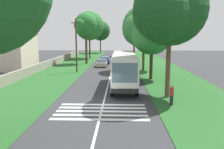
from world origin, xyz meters
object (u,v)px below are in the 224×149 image
object	(u,v)px
trailing_car_0	(102,63)
roadside_tree_right_1	(134,29)
coach_bus	(124,68)
roadside_building	(4,47)
roadside_tree_left_3	(89,26)
roadside_tree_right_3	(167,11)
pedestrian	(172,95)
roadside_tree_left_1	(85,25)
roadside_tree_left_0	(100,31)
utility_pole	(76,45)
roadside_tree_right_2	(143,28)
trailing_car_1	(105,60)
roadside_tree_right_0	(151,35)

from	to	relation	value
trailing_car_0	roadside_tree_right_1	size ratio (longest dim) A/B	0.38
coach_bus	roadside_building	size ratio (longest dim) A/B	1.16
roadside_tree_right_1	roadside_tree_left_3	bearing A→B (deg)	129.14
roadside_tree_right_3	roadside_tree_right_1	bearing A→B (deg)	0.22
coach_bus	pedestrian	xyz separation A→B (m)	(-7.00, -3.74, -1.24)
roadside_tree_right_1	roadside_tree_right_3	world-z (taller)	roadside_tree_right_1
roadside_tree_left_1	roadside_tree_left_0	bearing A→B (deg)	-0.25
roadside_building	utility_pole	bearing A→B (deg)	-105.00
roadside_tree_left_0	roadside_tree_right_3	bearing A→B (deg)	-169.77
utility_pole	roadside_building	xyz separation A→B (m)	(3.47, 12.94, -0.54)
roadside_tree_left_0	roadside_building	bearing A→B (deg)	163.09
trailing_car_0	pedestrian	distance (m)	26.78
utility_pole	roadside_tree_left_0	bearing A→B (deg)	0.20
trailing_car_0	roadside_tree_right_2	world-z (taller)	roadside_tree_right_2
roadside_tree_left_1	utility_pole	world-z (taller)	roadside_tree_left_1
trailing_car_1	roadside_tree_right_0	xyz separation A→B (m)	(-18.69, -6.92, 5.07)
roadside_tree_left_0	roadside_tree_right_3	xyz separation A→B (m)	(-60.87, -10.99, 0.44)
roadside_tree_right_1	roadside_tree_right_2	world-z (taller)	roadside_tree_right_1
trailing_car_1	roadside_tree_right_1	size ratio (longest dim) A/B	0.38
trailing_car_1	pedestrian	world-z (taller)	pedestrian
roadside_tree_right_2	pedestrian	size ratio (longest dim) A/B	6.26
roadside_building	roadside_tree_left_3	bearing A→B (deg)	-29.71
roadside_tree_right_3	roadside_tree_right_0	bearing A→B (deg)	1.34
roadside_tree_right_1	utility_pole	world-z (taller)	roadside_tree_right_1
roadside_tree_right_3	utility_pole	distance (m)	19.10
trailing_car_0	roadside_tree_right_3	xyz separation A→B (m)	(-23.03, -7.47, 7.07)
roadside_tree_right_3	roadside_building	world-z (taller)	roadside_tree_right_3
roadside_tree_right_0	pedestrian	distance (m)	13.13
roadside_tree_right_0	roadside_tree_right_2	world-z (taller)	roadside_tree_right_2
utility_pole	roadside_tree_right_3	bearing A→B (deg)	-144.79
roadside_tree_left_0	coach_bus	bearing A→B (deg)	-172.63
roadside_tree_right_2	trailing_car_0	bearing A→B (deg)	55.31
trailing_car_1	roadside_tree_left_3	size ratio (longest dim) A/B	0.36
trailing_car_1	roadside_tree_left_0	size ratio (longest dim) A/B	0.40
roadside_building	roadside_tree_right_0	bearing A→B (deg)	-111.51
coach_bus	roadside_tree_left_1	distance (m)	25.14
trailing_car_0	utility_pole	bearing A→B (deg)	156.38
pedestrian	roadside_building	bearing A→B (deg)	47.97
trailing_car_0	roadside_tree_right_3	world-z (taller)	roadside_tree_right_3
trailing_car_0	roadside_tree_left_1	size ratio (longest dim) A/B	0.42
trailing_car_1	roadside_tree_right_3	xyz separation A→B (m)	(-28.22, -7.14, 7.07)
roadside_tree_left_0	roadside_tree_left_1	size ratio (longest dim) A/B	1.05
trailing_car_0	roadside_building	xyz separation A→B (m)	(-4.21, 16.30, 3.06)
utility_pole	roadside_building	distance (m)	13.41
utility_pole	roadside_tree_right_1	bearing A→B (deg)	-17.50
pedestrian	roadside_tree_left_3	bearing A→B (deg)	15.92
trailing_car_0	roadside_tree_right_3	bearing A→B (deg)	-162.03
roadside_tree_right_0	roadside_tree_right_3	distance (m)	9.75
roadside_tree_right_1	trailing_car_0	bearing A→B (deg)	164.39
roadside_tree_right_3	utility_pole	world-z (taller)	roadside_tree_right_3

